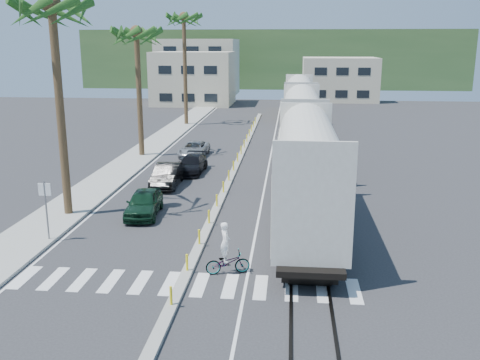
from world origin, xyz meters
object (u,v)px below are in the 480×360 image
(street_sign, at_px, (46,202))
(car_second, at_px, (167,175))
(car_lead, at_px, (144,203))
(cyclist, at_px, (227,258))

(street_sign, bearing_deg, car_second, 72.73)
(car_lead, distance_m, cyclist, 9.08)
(street_sign, relative_size, car_second, 0.67)
(street_sign, relative_size, cyclist, 1.35)
(cyclist, bearing_deg, car_second, 7.06)
(car_lead, height_order, car_second, car_second)
(car_lead, xyz_separation_m, car_second, (-0.13, 6.30, 0.02))
(car_second, distance_m, cyclist, 14.65)
(car_lead, relative_size, car_second, 0.96)
(street_sign, xyz_separation_m, car_lead, (3.46, 4.41, -1.26))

